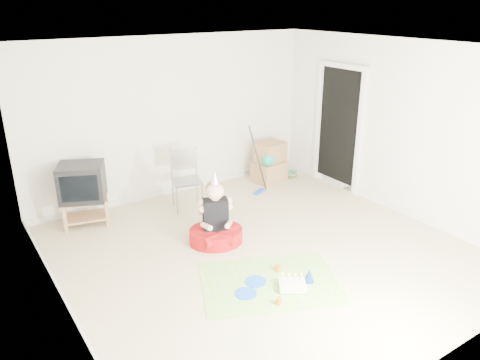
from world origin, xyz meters
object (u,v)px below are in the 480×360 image
birthday_cake (292,286)px  tv_stand (85,209)px  seated_woman (216,227)px  cardboard_boxes (270,163)px  folding_chair (187,181)px  crt_tv (82,182)px

birthday_cake → tv_stand: bearing=116.1°
seated_woman → birthday_cake: (0.16, -1.43, -0.19)m
tv_stand → seated_woman: seated_woman is taller
seated_woman → birthday_cake: size_ratio=2.71×
tv_stand → cardboard_boxes: size_ratio=1.01×
folding_chair → cardboard_boxes: size_ratio=1.35×
seated_woman → birthday_cake: 1.45m
folding_chair → tv_stand: bearing=167.2°
tv_stand → folding_chair: (1.49, -0.34, 0.23)m
crt_tv → cardboard_boxes: (3.31, -0.08, -0.32)m
cardboard_boxes → seated_woman: size_ratio=0.68×
folding_chair → seated_woman: (-0.20, -1.19, -0.24)m
cardboard_boxes → seated_woman: (-2.02, -1.46, -0.11)m
tv_stand → birthday_cake: size_ratio=1.85×
crt_tv → seated_woman: bearing=-25.4°
tv_stand → birthday_cake: 3.31m
seated_woman → folding_chair: bearing=80.6°
crt_tv → seated_woman: (1.30, -1.53, -0.44)m
tv_stand → crt_tv: 0.42m
tv_stand → birthday_cake: (1.45, -2.97, -0.20)m
tv_stand → seated_woman: size_ratio=0.69×
folding_chair → birthday_cake: 2.66m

